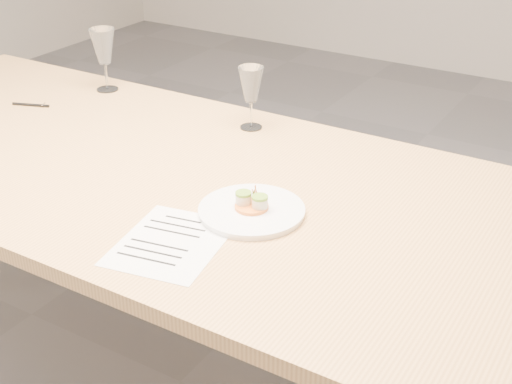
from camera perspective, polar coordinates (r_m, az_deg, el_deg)
The scene contains 7 objects.
ground at distance 2.35m, azimuth -6.05°, elevation -14.85°, with size 7.00×7.00×0.00m, color slate.
dining_table at distance 1.96m, azimuth -7.03°, elevation 0.04°, with size 2.40×1.00×0.75m.
dinner_plate at distance 1.69m, azimuth -0.34°, elevation -1.43°, with size 0.25×0.25×0.07m.
recipe_sheet at distance 1.60m, azimuth -6.80°, elevation -4.02°, with size 0.27×0.32×0.00m.
ballpoint_pen at distance 2.46m, azimuth -17.56°, elevation 6.67°, with size 0.12×0.05×0.01m.
wine_glass_0 at distance 2.50m, azimuth -12.12°, elevation 11.24°, with size 0.09×0.09×0.21m.
wine_glass_1 at distance 2.13m, azimuth -0.41°, elevation 8.49°, with size 0.08×0.08×0.19m.
Camera 1 is at (1.10, -1.35, 1.59)m, focal length 50.00 mm.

